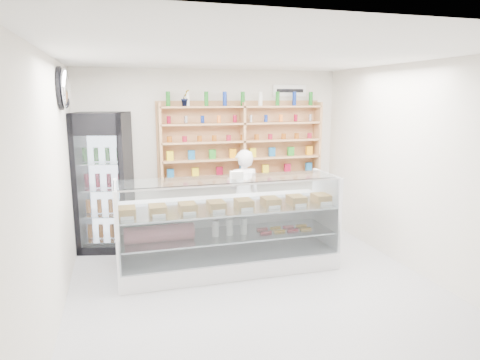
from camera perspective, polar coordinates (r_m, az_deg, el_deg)
name	(u,v)px	position (r m, az deg, el deg)	size (l,w,h in m)	color
room	(258,179)	(5.03, 2.44, 0.18)	(5.00, 5.00, 5.00)	#99989D
display_counter	(229,244)	(5.93, -1.53, -8.58)	(2.95, 0.88, 1.29)	white
shop_worker	(243,197)	(6.90, 0.41, -2.22)	(0.56, 0.37, 1.53)	white
drinks_cooler	(105,182)	(6.90, -17.62, -0.20)	(0.91, 0.89, 2.12)	black
wall_shelving	(243,141)	(7.36, 0.36, 5.18)	(2.84, 0.28, 1.33)	tan
potted_plant	(185,98)	(7.10, -7.30, 10.81)	(0.15, 0.12, 0.26)	#1E6626
security_mirror	(65,88)	(5.91, -22.34, 11.24)	(0.15, 0.50, 0.50)	silver
wall_sign	(290,91)	(7.74, 6.63, 11.74)	(0.62, 0.03, 0.20)	white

